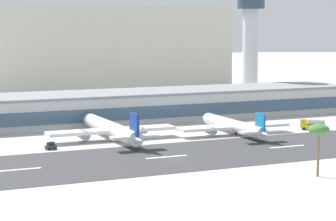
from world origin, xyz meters
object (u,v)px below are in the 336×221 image
at_px(control_tower, 250,39).
at_px(service_fuel_truck_0, 313,124).
at_px(airliner_navy_tail_gate_0, 113,130).
at_px(airliner_blue_tail_gate_1, 236,126).
at_px(terminal_building, 128,106).
at_px(service_baggage_tug_1, 51,146).
at_px(distant_hotel_block, 102,51).
at_px(palm_tree_0, 319,131).

height_order(control_tower, service_fuel_truck_0, control_tower).
distance_m(airliner_navy_tail_gate_0, airliner_blue_tail_gate_1, 40.92).
relative_size(terminal_building, service_baggage_tug_1, 52.98).
height_order(distant_hotel_block, service_baggage_tug_1, distant_hotel_block).
bearing_deg(terminal_building, airliner_navy_tail_gate_0, -116.80).
bearing_deg(airliner_navy_tail_gate_0, service_baggage_tug_1, 109.87).
bearing_deg(palm_tree_0, service_fuel_truck_0, 54.37).
height_order(distant_hotel_block, airliner_blue_tail_gate_1, distant_hotel_block).
distance_m(airliner_blue_tail_gate_1, palm_tree_0, 64.45).
relative_size(distant_hotel_block, service_baggage_tug_1, 39.24).
bearing_deg(terminal_building, service_baggage_tug_1, -131.05).
xyz_separation_m(terminal_building, airliner_navy_tail_gate_0, (-20.98, -41.54, -2.13)).
bearing_deg(service_baggage_tug_1, control_tower, -165.14).
relative_size(control_tower, airliner_navy_tail_gate_0, 0.98).
bearing_deg(airliner_navy_tail_gate_0, palm_tree_0, -158.12).
distance_m(control_tower, airliner_blue_tail_gate_1, 95.16).
bearing_deg(service_fuel_truck_0, airliner_blue_tail_gate_1, 37.72).
xyz_separation_m(service_baggage_tug_1, palm_tree_0, (48.44, -61.16, 9.89)).
xyz_separation_m(airliner_blue_tail_gate_1, service_fuel_truck_0, (30.11, -1.21, -0.89)).
bearing_deg(service_baggage_tug_1, distant_hotel_block, -133.56).
height_order(airliner_blue_tail_gate_1, palm_tree_0, palm_tree_0).
bearing_deg(service_fuel_truck_0, terminal_building, -4.68).
height_order(airliner_blue_tail_gate_1, service_fuel_truck_0, airliner_blue_tail_gate_1).
height_order(terminal_building, airliner_navy_tail_gate_0, terminal_building).
xyz_separation_m(service_fuel_truck_0, palm_tree_0, (-43.89, -61.23, 8.91)).
bearing_deg(terminal_building, airliner_blue_tail_gate_1, -67.88).
xyz_separation_m(control_tower, distant_hotel_block, (-48.73, 66.29, -6.98)).
height_order(airliner_navy_tail_gate_0, airliner_blue_tail_gate_1, airliner_navy_tail_gate_0).
bearing_deg(airliner_blue_tail_gate_1, terminal_building, 24.31).
bearing_deg(airliner_blue_tail_gate_1, airliner_navy_tail_gate_0, 83.34).
height_order(distant_hotel_block, palm_tree_0, distant_hotel_block).
bearing_deg(service_baggage_tug_1, airliner_navy_tail_gate_0, 179.95).
distance_m(terminal_building, distant_hotel_block, 98.05).
bearing_deg(airliner_navy_tail_gate_0, control_tower, -52.25).
distance_m(service_fuel_truck_0, palm_tree_0, 75.86).
xyz_separation_m(terminal_building, service_baggage_tug_1, (-42.78, -49.12, -4.50)).
height_order(airliner_navy_tail_gate_0, palm_tree_0, palm_tree_0).
height_order(terminal_building, distant_hotel_block, distant_hotel_block).
height_order(airliner_blue_tail_gate_1, service_baggage_tug_1, airliner_blue_tail_gate_1).
bearing_deg(control_tower, terminal_building, -158.62).
bearing_deg(palm_tree_0, service_baggage_tug_1, 128.38).
bearing_deg(service_fuel_truck_0, palm_tree_0, 94.40).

